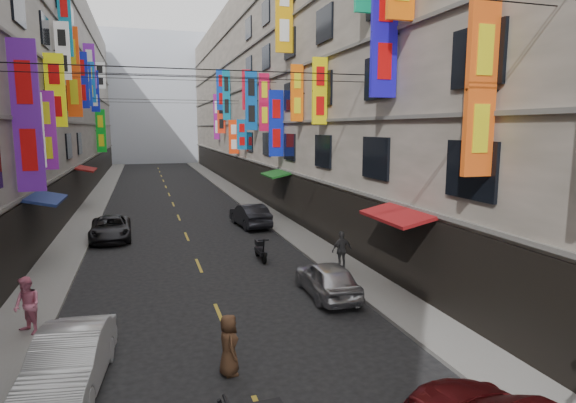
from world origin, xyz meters
TOP-DOWN VIEW (x-y plane):
  - sidewalk_left at (-6.00, 42.00)m, footprint 2.00×90.00m
  - sidewalk_right at (6.00, 42.00)m, footprint 2.00×90.00m
  - building_row_right at (11.99, 42.00)m, footprint 10.14×90.00m
  - haze_block at (0.00, 92.00)m, footprint 18.00×8.00m
  - shop_signage at (-0.05, 34.87)m, footprint 14.00×55.00m
  - street_awnings at (-1.26, 26.00)m, footprint 13.99×35.20m
  - overhead_cables at (0.00, 30.00)m, footprint 14.00×38.04m
  - lane_markings at (0.00, 39.00)m, footprint 0.12×80.20m
  - scooter_far_right at (2.84, 24.17)m, footprint 0.50×1.80m
  - car_left_mid at (-4.00, 14.59)m, footprint 1.90×4.32m
  - car_left_far at (-4.00, 30.42)m, footprint 2.20×4.56m
  - car_right_mid at (4.00, 18.76)m, footprint 1.59×3.82m
  - car_right_far at (4.00, 31.73)m, footprint 1.90×4.39m
  - pedestrian_lfar at (-5.54, 18.02)m, footprint 0.96×0.98m
  - pedestrian_rfar at (5.68, 21.39)m, footprint 1.03×0.69m
  - pedestrian_crossing at (-0.35, 14.24)m, footprint 0.54×0.77m

SIDE VIEW (x-z plane):
  - lane_markings at x=0.00m, z-range 0.00..0.01m
  - sidewalk_left at x=-6.00m, z-range 0.00..0.12m
  - sidewalk_right at x=6.00m, z-range 0.00..0.12m
  - scooter_far_right at x=2.84m, z-range -0.13..1.01m
  - car_left_far at x=-4.00m, z-range 0.00..1.25m
  - car_right_mid at x=4.00m, z-range 0.00..1.29m
  - car_left_mid at x=-4.00m, z-range 0.00..1.38m
  - car_right_far at x=4.00m, z-range 0.00..1.41m
  - pedestrian_crossing at x=-0.35m, z-range 0.00..1.53m
  - pedestrian_rfar at x=5.68m, z-range 0.12..1.74m
  - pedestrian_lfar at x=-5.54m, z-range 0.12..1.80m
  - street_awnings at x=-1.26m, z-range 2.80..3.20m
  - overhead_cables at x=0.00m, z-range 8.18..9.42m
  - shop_signage at x=-0.05m, z-range 3.15..14.93m
  - building_row_right at x=11.99m, z-range -0.01..18.99m
  - haze_block at x=0.00m, z-range 0.00..22.00m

